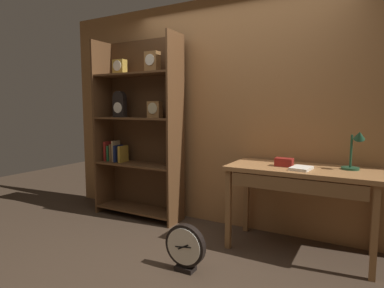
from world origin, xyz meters
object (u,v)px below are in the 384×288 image
bookshelf (138,129)px  workbench (300,178)px  toolbox_small (284,162)px  round_clock_large (185,247)px  open_repair_manual (301,168)px  desk_lamp (355,150)px

bookshelf → workbench: 2.03m
bookshelf → workbench: bearing=-3.8°
bookshelf → toolbox_small: bookshelf is taller
workbench → toolbox_small: toolbox_small is taller
workbench → toolbox_small: bearing=177.8°
workbench → round_clock_large: (-0.76, -0.82, -0.51)m
toolbox_small → open_repair_manual: bearing=-27.4°
workbench → round_clock_large: workbench is taller
workbench → round_clock_large: size_ratio=3.32×
bookshelf → round_clock_large: bearing=-37.5°
workbench → toolbox_small: size_ratio=8.22×
bookshelf → round_clock_large: 1.80m
desk_lamp → toolbox_small: 0.61m
desk_lamp → toolbox_small: bearing=-169.7°
desk_lamp → open_repair_manual: bearing=-154.5°
toolbox_small → open_repair_manual: toolbox_small is taller
bookshelf → workbench: bookshelf is taller
bookshelf → desk_lamp: bookshelf is taller
workbench → desk_lamp: desk_lamp is taller
toolbox_small → open_repair_manual: (0.17, -0.09, -0.03)m
workbench → desk_lamp: (0.43, 0.11, 0.28)m
workbench → open_repair_manual: bearing=-77.1°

